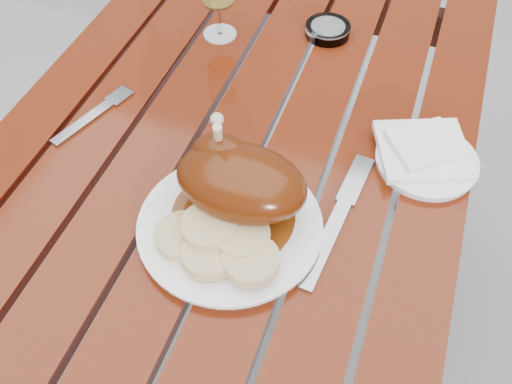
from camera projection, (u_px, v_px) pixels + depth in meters
ground at (243, 326)px, 1.57m from camera, size 60.00×60.00×0.00m
table at (240, 251)px, 1.28m from camera, size 0.80×1.20×0.75m
dinner_plate at (230, 227)px, 0.85m from camera, size 0.33×0.33×0.02m
roast_duck at (238, 180)px, 0.83m from camera, size 0.20×0.19×0.14m
bread_dumplings at (218, 242)px, 0.80m from camera, size 0.19×0.12×0.03m
wine_glass at (218, 0)px, 1.11m from camera, size 0.08×0.08×0.16m
side_plate at (426, 161)px, 0.94m from camera, size 0.18×0.18×0.01m
napkin at (423, 150)px, 0.93m from camera, size 0.18×0.18×0.01m
ashtray at (328, 30)px, 1.16m from camera, size 0.09×0.09×0.02m
fork at (89, 118)px, 1.01m from camera, size 0.07×0.16×0.01m
knife at (333, 228)px, 0.86m from camera, size 0.04×0.23×0.01m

